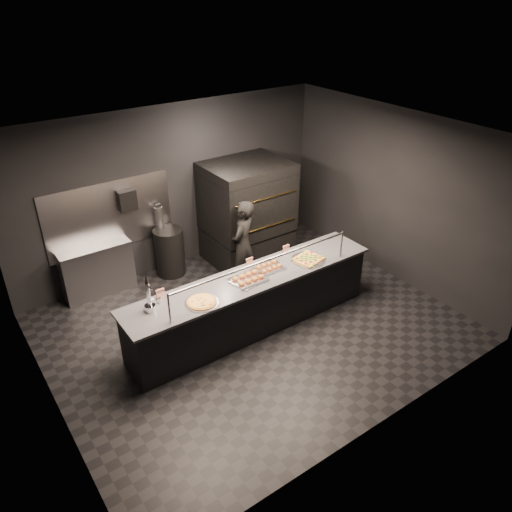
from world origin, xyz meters
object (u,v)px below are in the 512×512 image
Objects in this scene: service_counter at (252,302)px; prep_shelf at (98,270)px; slider_tray_a at (248,278)px; towel_dispenser at (127,200)px; round_pizza at (202,302)px; trash_bin at (170,252)px; slider_tray_b at (269,267)px; pizza_oven at (247,212)px; square_pizza at (308,259)px; fire_extinguisher at (159,218)px; beer_tap at (149,300)px; worker at (243,245)px.

service_counter is 2.82m from prep_shelf.
service_counter is 7.09× the size of slider_tray_a.
prep_shelf is at bearing -174.29° from towel_dispenser.
round_pizza is 2.50m from trash_bin.
slider_tray_b is (1.30, 0.20, 0.01)m from round_pizza.
towel_dispenser is at bearing 108.24° from slider_tray_a.
slider_tray_a is 2.31m from trash_bin.
pizza_oven is 3.98× the size of slider_tray_b.
slider_tray_a is (0.85, 0.11, 0.02)m from round_pizza.
towel_dispenser reaches higher than slider_tray_a.
trash_bin is (0.60, -0.18, -1.11)m from towel_dispenser.
trash_bin is at bearing -16.60° from towel_dispenser.
square_pizza is (1.01, -0.10, 0.47)m from service_counter.
slider_tray_a is 1.21× the size of slider_tray_b.
slider_tray_b is at bearing -73.29° from trash_bin.
prep_shelf is at bearing 137.17° from square_pizza.
pizza_oven is 1.63m from fire_extinguisher.
beer_tap is 1.96m from slider_tray_b.
slider_tray_b is 1.08m from worker.
square_pizza is 2.70m from trash_bin.
towel_dispenser reaches higher than beer_tap.
service_counter is 2.30m from pizza_oven.
prep_shelf is at bearing 90.00° from beer_tap.
slider_tray_a is at bearing -71.76° from towel_dispenser.
fire_extinguisher is at bearing 61.55° from beer_tap.
beer_tap is 0.36× the size of worker.
beer_tap is (0.00, -2.23, 0.64)m from prep_shelf.
slider_tray_b is (1.95, -0.04, -0.14)m from beer_tap.
round_pizza is at bearing -136.37° from pizza_oven.
prep_shelf is at bearing 171.46° from pizza_oven.
prep_shelf is 2.60m from round_pizza.
service_counter is 2.15× the size of pizza_oven.
prep_shelf is 0.74× the size of worker.
trash_bin is at bearing -85.01° from worker.
worker is at bearing 39.47° from round_pizza.
worker is (1.47, -1.29, -0.74)m from towel_dispenser.
beer_tap is at bearing -121.61° from trash_bin.
round_pizza is 1.96m from square_pizza.
service_counter is 0.60m from slider_tray_b.
service_counter is 1.07m from round_pizza.
prep_shelf is 3.59m from square_pizza.
pizza_oven is 1.62m from trash_bin.
slider_tray_b is at bearing 11.38° from slider_tray_a.
towel_dispenser reaches higher than square_pizza.
pizza_oven reaches higher than round_pizza.
worker reaches higher than round_pizza.
prep_shelf is 1.31m from trash_bin.
slider_tray_b reaches higher than trash_bin.
service_counter reaches higher than trash_bin.
slider_tray_a reaches higher than trash_bin.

